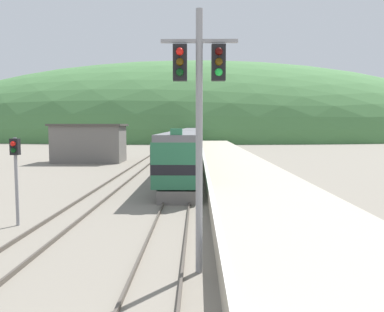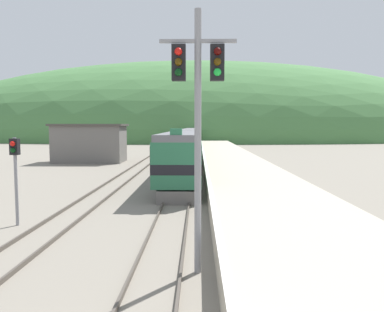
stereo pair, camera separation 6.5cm
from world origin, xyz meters
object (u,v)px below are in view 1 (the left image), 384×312
Objects in this scene: signal_mast_main at (199,103)px; express_train_lead_car at (183,153)px; carriage_second at (189,141)px; carriage_fourth at (193,134)px; carriage_third at (192,137)px; signal_post_siding at (15,163)px.

express_train_lead_car is at bearing 93.45° from signal_mast_main.
carriage_second is at bearing 90.00° from express_train_lead_car.
signal_mast_main reaches higher than carriage_fourth.
carriage_second is at bearing -90.00° from carriage_third.
carriage_fourth is at bearing 90.77° from signal_mast_main.
signal_mast_main is (1.21, -66.90, 2.94)m from carriage_third.
carriage_fourth is (0.00, 23.48, 0.00)m from carriage_third.
carriage_fourth is (0.00, 46.95, 0.00)m from carriage_second.
carriage_fourth is 5.83× the size of signal_post_siding.
carriage_fourth is at bearing 90.00° from carriage_third.
carriage_second is 2.94× the size of signal_mast_main.
carriage_second is 1.00× the size of carriage_third.
signal_post_siding is at bearing -99.98° from carriage_second.
carriage_third is (0.00, 46.80, -0.01)m from express_train_lead_car.
signal_mast_main is 1.98× the size of signal_post_siding.
carriage_second is 38.86m from signal_post_siding.
signal_post_siding is at bearing -114.26° from express_train_lead_car.
carriage_second and carriage_fourth have the same top height.
carriage_second is (0.00, 23.33, -0.01)m from express_train_lead_car.
express_train_lead_car reaches higher than carriage_fourth.
signal_mast_main is at bearing -88.96° from carriage_third.
carriage_second is 1.00× the size of carriage_fourth.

